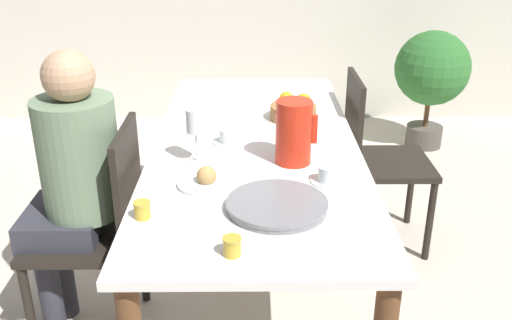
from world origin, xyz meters
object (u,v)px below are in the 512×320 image
object	(u,v)px
jam_jar_amber	(232,245)
jam_jar_red	(142,209)
bread_plate	(207,180)
teacup_near_person	(328,176)
teacup_across	(228,137)
chair_opposite	(376,156)
person_seated	(73,175)
wine_glass_water	(196,123)
serving_tray	(277,205)
potted_plant	(432,73)
red_pitcher	(294,132)
fruit_bowl	(293,110)
chair_person_side	(100,227)

from	to	relation	value
jam_jar_amber	jam_jar_red	distance (m)	0.36
bread_plate	jam_jar_red	size ratio (longest dim) A/B	3.75
teacup_near_person	teacup_across	distance (m)	0.53
chair_opposite	person_seated	bearing A→B (deg)	-62.86
person_seated	wine_glass_water	xyz separation A→B (m)	(0.47, 0.05, 0.19)
wine_glass_water	jam_jar_red	bearing A→B (deg)	-107.34
bread_plate	jam_jar_red	world-z (taller)	bread_plate
chair_opposite	teacup_across	bearing A→B (deg)	-59.04
chair_opposite	jam_jar_amber	distance (m)	1.48
teacup_near_person	teacup_across	xyz separation A→B (m)	(-0.37, 0.38, 0.00)
serving_tray	bread_plate	world-z (taller)	bread_plate
teacup_across	potted_plant	world-z (taller)	potted_plant
jam_jar_amber	jam_jar_red	xyz separation A→B (m)	(-0.29, 0.21, 0.00)
teacup_near_person	serving_tray	xyz separation A→B (m)	(-0.19, -0.20, -0.01)
red_pitcher	teacup_across	bearing A→B (deg)	142.86
bread_plate	fruit_bowl	world-z (taller)	fruit_bowl
teacup_across	fruit_bowl	xyz separation A→B (m)	(0.29, 0.30, 0.02)
chair_person_side	jam_jar_red	size ratio (longest dim) A/B	16.11
chair_person_side	fruit_bowl	distance (m)	1.01
jam_jar_red	potted_plant	size ratio (longest dim) A/B	0.07
chair_person_side	teacup_across	world-z (taller)	chair_person_side
wine_glass_water	serving_tray	bearing A→B (deg)	-52.64
jam_jar_red	potted_plant	xyz separation A→B (m)	(1.65, 2.41, -0.21)
teacup_across	potted_plant	distance (m)	2.27
jam_jar_red	person_seated	bearing A→B (deg)	130.95
chair_opposite	jam_jar_amber	bearing A→B (deg)	-28.27
jam_jar_red	wine_glass_water	bearing A→B (deg)	72.66
chair_opposite	bread_plate	xyz separation A→B (m)	(-0.79, -0.83, 0.27)
person_seated	teacup_near_person	bearing A→B (deg)	-98.19
chair_opposite	teacup_across	xyz separation A→B (m)	(-0.73, -0.44, 0.28)
jam_jar_red	fruit_bowl	size ratio (longest dim) A/B	0.26
chair_opposite	jam_jar_amber	xyz separation A→B (m)	(-0.69, -1.28, 0.28)
bread_plate	jam_jar_amber	xyz separation A→B (m)	(0.10, -0.45, 0.01)
teacup_near_person	person_seated	bearing A→B (deg)	171.81
bread_plate	potted_plant	world-z (taller)	potted_plant
teacup_near_person	serving_tray	world-z (taller)	teacup_near_person
red_pitcher	bread_plate	world-z (taller)	red_pitcher
teacup_across	jam_jar_amber	xyz separation A→B (m)	(0.04, -0.84, 0.01)
chair_person_side	teacup_across	size ratio (longest dim) A/B	7.38
jam_jar_red	fruit_bowl	bearing A→B (deg)	59.71
red_pitcher	teacup_near_person	bearing A→B (deg)	-58.03
teacup_across	jam_jar_red	xyz separation A→B (m)	(-0.25, -0.63, 0.01)
jam_jar_amber	chair_opposite	bearing A→B (deg)	61.73
red_pitcher	wine_glass_water	distance (m)	0.37
chair_person_side	jam_jar_amber	size ratio (longest dim) A/B	16.11
red_pitcher	jam_jar_red	distance (m)	0.67
chair_person_side	red_pitcher	bearing A→B (deg)	-85.29
chair_opposite	fruit_bowl	xyz separation A→B (m)	(-0.44, -0.14, 0.30)
person_seated	jam_jar_red	distance (m)	0.52
chair_opposite	jam_jar_red	world-z (taller)	chair_opposite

